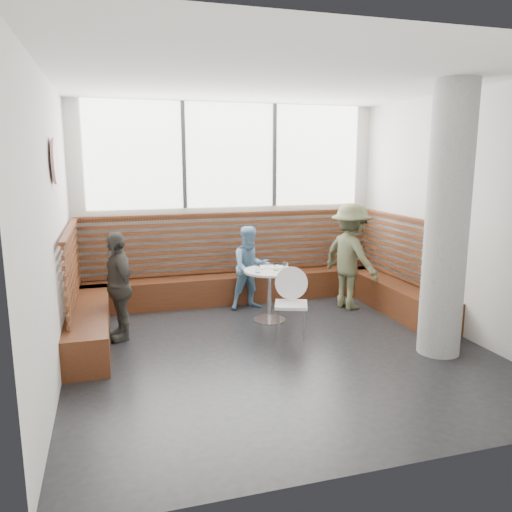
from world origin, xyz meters
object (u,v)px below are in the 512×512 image
object	(u,v)px
concrete_column	(447,222)
child_back	(250,268)
adult_man	(351,257)
cafe_chair	(289,297)
child_left	(118,286)
cafe_table	(270,285)

from	to	relation	value
concrete_column	child_back	bearing A→B (deg)	125.46
child_back	adult_man	bearing A→B (deg)	-21.33
concrete_column	cafe_chair	xyz separation A→B (m)	(-1.55, 1.06, -1.06)
concrete_column	adult_man	xyz separation A→B (m)	(-0.20, 1.98, -0.77)
concrete_column	child_back	size ratio (longest dim) A/B	2.45
child_back	child_left	bearing A→B (deg)	-164.48
concrete_column	cafe_chair	bearing A→B (deg)	145.66
adult_man	concrete_column	bearing A→B (deg)	168.37
adult_man	cafe_table	bearing A→B (deg)	83.36
concrete_column	child_back	xyz separation A→B (m)	(-1.71, 2.39, -0.95)
adult_man	child_back	size ratio (longest dim) A/B	1.27
cafe_chair	child_left	bearing A→B (deg)	-173.46
cafe_chair	cafe_table	bearing A→B (deg)	115.62
adult_man	child_left	distance (m)	3.54
cafe_table	adult_man	size ratio (longest dim) A/B	0.46
cafe_chair	adult_man	bearing A→B (deg)	54.87
cafe_table	adult_man	bearing A→B (deg)	10.69
adult_man	child_back	distance (m)	1.57
cafe_chair	adult_man	size ratio (longest dim) A/B	0.55
child_back	cafe_table	bearing A→B (deg)	-88.05
concrete_column	child_left	world-z (taller)	concrete_column
cafe_table	cafe_chair	world-z (taller)	cafe_chair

